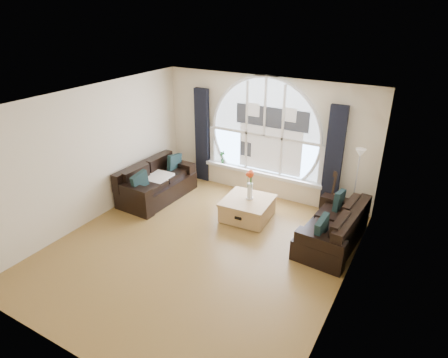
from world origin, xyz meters
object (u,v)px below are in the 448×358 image
Objects in this scene: sofa_left at (157,182)px; floor_lamp at (355,187)px; vase_flowers at (250,181)px; potted_plant at (222,157)px; coffee_chest at (247,208)px; guitar at (334,193)px; sofa_right at (332,226)px.

floor_lamp is (4.10, 1.07, 0.40)m from sofa_left.
floor_lamp reaches higher than vase_flowers.
potted_plant is at bearing 59.46° from sofa_left.
coffee_chest is 0.90× the size of guitar.
floor_lamp is at bearing -6.04° from potted_plant.
sofa_right is 1.78m from coffee_chest.
vase_flowers is (-1.75, 0.15, 0.42)m from sofa_right.
vase_flowers is 2.39× the size of potted_plant.
potted_plant reaches higher than coffee_chest.
vase_flowers is at bearing 70.14° from coffee_chest.
vase_flowers is (0.02, 0.06, 0.58)m from coffee_chest.
sofa_right is 1.62× the size of guitar.
sofa_left is 2.27m from vase_flowers.
potted_plant reaches higher than sofa_left.
coffee_chest is (-1.77, 0.09, -0.17)m from sofa_right.
sofa_left is 1.06× the size of sofa_right.
vase_flowers is 1.75m from guitar.
sofa_right is at bearing 3.42° from sofa_left.
floor_lamp is 5.46× the size of potted_plant.
sofa_left is 1.72× the size of guitar.
sofa_left is 1.69m from potted_plant.
potted_plant is (-1.30, 1.21, 0.46)m from coffee_chest.
guitar reaches higher than coffee_chest.
sofa_right is at bearing -70.96° from guitar.
floor_lamp is 3.22m from potted_plant.
coffee_chest is (2.20, 0.19, -0.17)m from sofa_left.
sofa_right is 1.10m from guitar.
coffee_chest is 2.17m from floor_lamp.
potted_plant is (0.90, 1.41, 0.30)m from sofa_left.
potted_plant is at bearing 179.04° from guitar.
potted_plant is at bearing 138.69° from vase_flowers.
floor_lamp is (1.89, 0.82, -0.02)m from vase_flowers.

